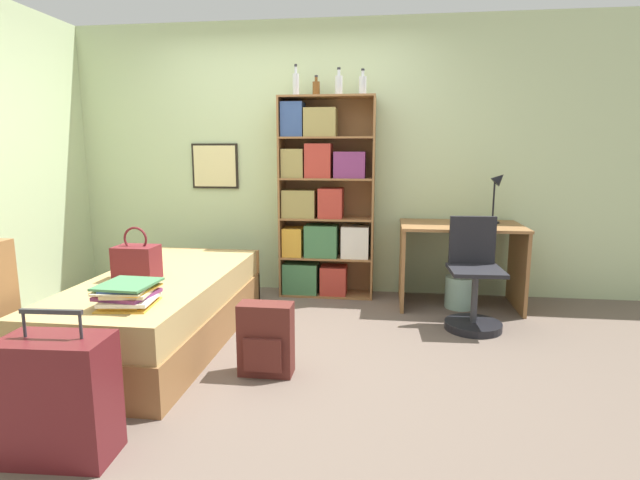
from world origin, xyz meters
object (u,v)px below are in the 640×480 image
(desk_chair, at_px, (473,292))
(suitcase, at_px, (59,398))
(backpack, at_px, (266,340))
(handbag, at_px, (137,262))
(bookcase, at_px, (320,204))
(book_stack_on_bed, at_px, (128,293))
(bottle_blue, at_px, (363,85))
(bottle_brown, at_px, (316,88))
(waste_bin, at_px, (460,292))
(bottle_green, at_px, (296,84))
(desk, at_px, (460,251))
(bottle_clear, at_px, (339,85))
(desk_lamp, at_px, (498,187))
(bed, at_px, (163,309))

(desk_chair, bearing_deg, suitcase, -136.77)
(suitcase, height_order, backpack, suitcase)
(handbag, distance_m, bookcase, 1.86)
(book_stack_on_bed, bearing_deg, bottle_blue, 58.23)
(bottle_brown, xyz_separation_m, backpack, (-0.06, -1.84, -1.73))
(backpack, xyz_separation_m, waste_bin, (1.40, 1.55, -0.08))
(bottle_green, bearing_deg, bottle_blue, -1.66)
(handbag, bearing_deg, book_stack_on_bed, -67.26)
(bottle_green, xyz_separation_m, desk, (1.51, -0.16, -1.48))
(bottle_clear, bearing_deg, backpack, -98.89)
(bookcase, distance_m, desk_lamp, 1.61)
(desk_chair, height_order, waste_bin, desk_chair)
(book_stack_on_bed, bearing_deg, backpack, 18.19)
(waste_bin, bearing_deg, desk_chair, -87.17)
(bottle_blue, relative_size, desk_lamp, 0.48)
(desk_chair, bearing_deg, bottle_green, 154.15)
(desk_chair, relative_size, waste_bin, 3.08)
(suitcase, distance_m, bookcase, 2.95)
(bottle_brown, bearing_deg, bed, -123.80)
(desk_lamp, xyz_separation_m, desk_chair, (-0.28, -0.70, -0.78))
(bottle_blue, height_order, desk_lamp, bottle_blue)
(desk, height_order, backpack, desk)
(bookcase, height_order, bottle_brown, bottle_brown)
(bottle_green, height_order, bottle_clear, bottle_green)
(bottle_green, xyz_separation_m, backpack, (0.12, -1.78, -1.76))
(waste_bin, bearing_deg, bottle_brown, 167.72)
(handbag, xyz_separation_m, bookcase, (1.10, 1.48, 0.27))
(suitcase, distance_m, bottle_brown, 3.36)
(bottle_green, relative_size, bottle_blue, 1.24)
(bottle_blue, height_order, desk_chair, bottle_blue)
(bookcase, distance_m, bottle_brown, 1.07)
(waste_bin, bearing_deg, suitcase, -129.87)
(bed, bearing_deg, suitcase, -83.38)
(book_stack_on_bed, distance_m, bottle_brown, 2.64)
(desk_lamp, distance_m, desk_chair, 1.08)
(handbag, relative_size, bottle_blue, 1.66)
(handbag, relative_size, bottle_clear, 1.55)
(bottle_brown, bearing_deg, backpack, -91.93)
(book_stack_on_bed, distance_m, bookcase, 2.24)
(desk_lamp, bearing_deg, book_stack_on_bed, -141.17)
(bed, distance_m, desk, 2.56)
(desk_lamp, bearing_deg, suitcase, -131.82)
(bookcase, height_order, backpack, bookcase)
(book_stack_on_bed, bearing_deg, bottle_clear, 62.98)
(bed, relative_size, bottle_brown, 11.04)
(bed, distance_m, bottle_blue, 2.56)
(suitcase, xyz_separation_m, bottle_blue, (1.20, 2.73, 1.68))
(suitcase, relative_size, bottle_clear, 2.92)
(suitcase, distance_m, bottle_green, 3.29)
(suitcase, relative_size, bottle_brown, 3.74)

